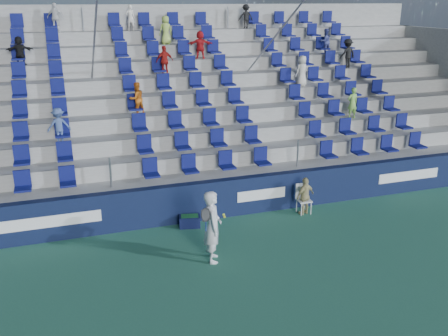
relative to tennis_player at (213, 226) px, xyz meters
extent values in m
plane|color=#307155|center=(0.84, -0.61, -0.96)|extent=(70.00, 70.00, 0.00)
cube|color=#0F1838|center=(0.84, 2.54, -0.36)|extent=(24.00, 0.30, 1.20)
cube|color=white|center=(-4.16, 2.38, -0.34)|extent=(3.20, 0.02, 0.34)
cube|color=white|center=(2.34, 2.38, -0.34)|extent=(1.60, 0.02, 0.34)
cube|color=white|center=(7.84, 2.38, -0.34)|extent=(2.40, 0.02, 0.34)
cube|color=#AAAAA4|center=(0.84, 3.11, -0.36)|extent=(24.00, 0.85, 1.20)
cube|color=#AAAAA4|center=(0.84, 3.96, -0.11)|extent=(24.00, 0.85, 1.70)
cube|color=#AAAAA4|center=(0.84, 4.81, 0.14)|extent=(24.00, 0.85, 2.20)
cube|color=#AAAAA4|center=(0.84, 5.66, 0.39)|extent=(24.00, 0.85, 2.70)
cube|color=#AAAAA4|center=(0.84, 6.51, 0.64)|extent=(24.00, 0.85, 3.20)
cube|color=#AAAAA4|center=(0.84, 7.36, 0.89)|extent=(24.00, 0.85, 3.70)
cube|color=#AAAAA4|center=(0.84, 8.21, 1.14)|extent=(24.00, 0.85, 4.20)
cube|color=#AAAAA4|center=(0.84, 9.06, 1.39)|extent=(24.00, 0.85, 4.70)
cube|color=#AAAAA4|center=(0.84, 9.91, 1.64)|extent=(24.00, 0.85, 5.20)
cube|color=#AAAAA4|center=(0.84, 10.59, 2.14)|extent=(24.00, 0.50, 6.20)
cube|color=#AAAAA4|center=(12.69, 6.51, 1.64)|extent=(0.30, 7.65, 5.20)
cube|color=#0E1355|center=(0.84, 3.11, 0.59)|extent=(16.05, 0.50, 0.70)
cube|color=#0E1355|center=(0.84, 3.96, 1.09)|extent=(16.05, 0.50, 0.70)
cube|color=#0E1355|center=(0.84, 4.81, 1.59)|extent=(16.05, 0.50, 0.70)
cube|color=#0E1355|center=(0.84, 5.66, 2.09)|extent=(16.05, 0.50, 0.70)
cube|color=#0E1355|center=(0.84, 6.51, 2.59)|extent=(16.05, 0.50, 0.70)
cube|color=#0E1355|center=(0.84, 7.36, 3.09)|extent=(16.05, 0.50, 0.70)
cube|color=#0E1355|center=(0.84, 8.21, 3.59)|extent=(16.05, 0.50, 0.70)
cube|color=#0E1355|center=(0.84, 9.06, 4.09)|extent=(16.05, 0.50, 0.70)
cube|color=#0E1355|center=(0.84, 9.91, 4.59)|extent=(16.05, 0.50, 0.70)
cylinder|color=gray|center=(-2.16, 6.51, 3.39)|extent=(0.06, 7.68, 4.55)
cylinder|color=gray|center=(3.84, 6.51, 3.39)|extent=(0.06, 7.68, 4.55)
imported|color=black|center=(-4.49, 8.16, 3.74)|extent=(0.93, 0.32, 0.99)
imported|color=beige|center=(5.64, 6.46, 2.83)|extent=(0.66, 0.54, 1.16)
imported|color=#AC1C17|center=(0.46, 7.31, 3.30)|extent=(0.67, 0.33, 1.10)
imported|color=red|center=(2.06, 8.16, 3.77)|extent=(1.02, 0.52, 1.05)
imported|color=#C36017|center=(-0.89, 5.61, 2.29)|extent=(0.64, 0.57, 1.10)
imported|color=#7FC14D|center=(6.90, 4.76, 1.82)|extent=(0.43, 0.30, 1.15)
imported|color=black|center=(8.13, 7.31, 3.33)|extent=(0.83, 0.58, 1.17)
imported|color=black|center=(4.59, 9.86, 4.74)|extent=(0.65, 0.37, 1.00)
imported|color=silver|center=(-3.16, 9.86, 4.78)|extent=(0.68, 0.42, 1.08)
imported|color=silver|center=(-0.33, 9.86, 4.74)|extent=(0.37, 0.26, 0.99)
imported|color=#3E468A|center=(7.54, 8.16, 3.76)|extent=(0.53, 0.43, 1.03)
imported|color=#40568D|center=(-3.45, 4.76, 1.78)|extent=(0.72, 0.44, 1.08)
imported|color=#9BBD4B|center=(0.90, 9.01, 4.29)|extent=(0.60, 0.46, 1.10)
imported|color=silver|center=(0.00, 0.00, 0.00)|extent=(0.60, 0.78, 1.91)
cylinder|color=navy|center=(-0.25, -0.25, 0.16)|extent=(0.03, 0.03, 0.28)
torus|color=black|center=(-0.25, -0.25, 0.46)|extent=(0.30, 0.17, 0.28)
plane|color=#262626|center=(-0.25, -0.25, 0.46)|extent=(0.30, 0.16, 0.29)
sphere|color=#BCCF30|center=(0.25, -0.20, 0.32)|extent=(0.07, 0.07, 0.07)
sphere|color=#BCCF30|center=(0.25, -0.14, 0.35)|extent=(0.07, 0.07, 0.07)
cube|color=white|center=(3.60, 1.94, -0.52)|extent=(0.44, 0.44, 0.04)
cube|color=white|center=(3.60, 2.13, -0.27)|extent=(0.41, 0.06, 0.51)
cylinder|color=white|center=(3.44, 1.77, -0.75)|extent=(0.03, 0.03, 0.41)
cylinder|color=white|center=(3.77, 1.77, -0.75)|extent=(0.03, 0.03, 0.41)
cylinder|color=white|center=(3.44, 2.11, -0.75)|extent=(0.03, 0.03, 0.41)
cylinder|color=white|center=(3.77, 2.11, -0.75)|extent=(0.03, 0.03, 0.41)
imported|color=tan|center=(3.60, 1.89, -0.35)|extent=(0.77, 0.51, 1.21)
cube|color=#10153D|center=(-0.05, 2.14, -0.79)|extent=(0.69, 0.52, 0.33)
cube|color=#1E662D|center=(-0.05, 2.14, -0.71)|extent=(0.55, 0.39, 0.20)
camera|label=1|loc=(-3.37, -10.96, 5.46)|focal=40.00mm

